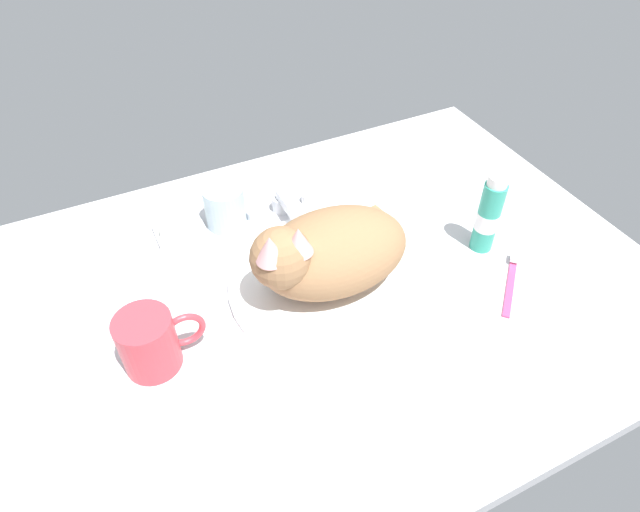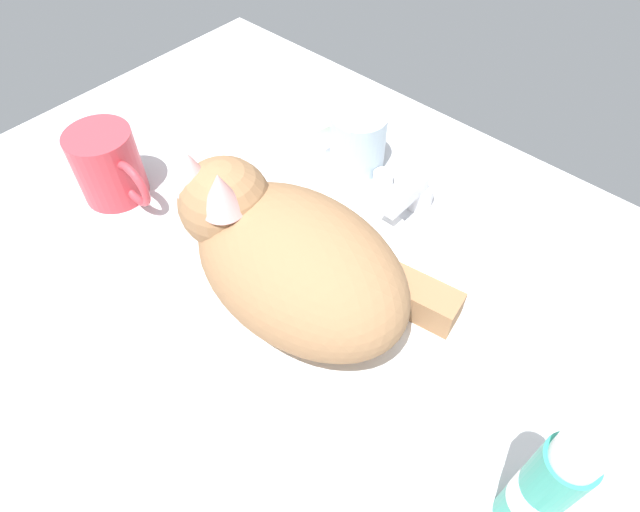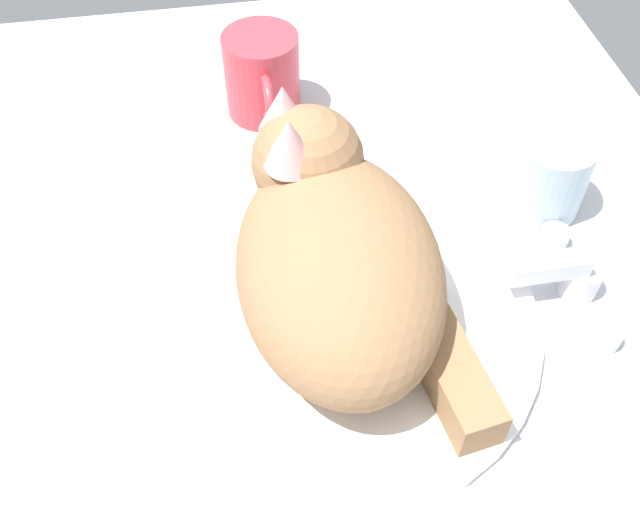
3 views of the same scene
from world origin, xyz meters
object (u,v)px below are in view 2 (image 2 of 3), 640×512
object	(u,v)px
coffee_mug	(109,166)
toothpaste_bottle	(543,489)
cat	(289,255)
soap_bar	(317,121)
faucet	(415,196)
rinse_cup	(358,141)

from	to	relation	value
coffee_mug	toothpaste_bottle	xyz separation A→B (cm)	(59.49, -0.58, 2.52)
cat	soap_bar	xyz separation A→B (cm)	(-18.36, 24.42, -5.73)
toothpaste_bottle	cat	bearing A→B (deg)	173.51
faucet	toothpaste_bottle	size ratio (longest dim) A/B	0.93
cat	toothpaste_bottle	size ratio (longest dim) A/B	1.86
rinse_cup	toothpaste_bottle	bearing A→B (deg)	-33.72
faucet	toothpaste_bottle	bearing A→B (deg)	-40.83
coffee_mug	soap_bar	world-z (taller)	coffee_mug
coffee_mug	faucet	bearing A→B (deg)	37.83
cat	coffee_mug	bearing A→B (deg)	-174.50
toothpaste_bottle	soap_bar	bearing A→B (deg)	150.09
rinse_cup	toothpaste_bottle	size ratio (longest dim) A/B	0.53
coffee_mug	soap_bar	size ratio (longest dim) A/B	1.93
soap_bar	toothpaste_bottle	world-z (taller)	toothpaste_bottle
cat	rinse_cup	bearing A→B (deg)	112.44
rinse_cup	soap_bar	size ratio (longest dim) A/B	1.24
cat	rinse_cup	size ratio (longest dim) A/B	3.53
coffee_mug	toothpaste_bottle	world-z (taller)	toothpaste_bottle
soap_bar	toothpaste_bottle	bearing A→B (deg)	-29.91
rinse_cup	coffee_mug	bearing A→B (deg)	-127.76
faucet	coffee_mug	distance (cm)	39.31
cat	coffee_mug	world-z (taller)	cat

